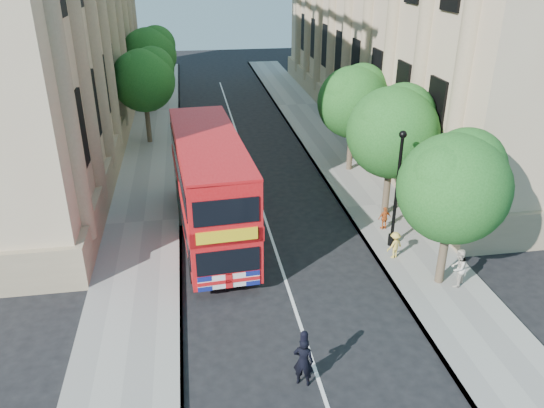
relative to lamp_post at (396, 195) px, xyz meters
name	(u,v)px	position (x,y,z in m)	size (l,w,h in m)	color
ground	(309,352)	(-5.00, -6.00, -2.51)	(120.00, 120.00, 0.00)	black
pavement_right	(376,206)	(0.75, 4.00, -2.45)	(3.50, 80.00, 0.12)	gray
pavement_left	(144,222)	(-10.75, 4.00, -2.45)	(3.50, 80.00, 0.12)	gray
building_left	(8,0)	(-18.80, 18.00, 6.49)	(12.00, 38.00, 18.00)	tan
tree_right_near	(455,182)	(0.84, -2.97, 1.74)	(4.00, 4.00, 6.08)	#473828
tree_right_mid	(394,127)	(0.84, 3.03, 1.93)	(4.20, 4.20, 6.37)	#473828
tree_right_far	(354,98)	(0.84, 9.03, 1.80)	(4.00, 4.00, 6.15)	#473828
tree_left_far	(144,77)	(-10.96, 16.03, 1.93)	(4.00, 4.00, 6.30)	#473828
tree_left_back	(150,52)	(-10.96, 24.03, 2.20)	(4.20, 4.20, 6.65)	#473828
lamp_post	(396,195)	(0.00, 0.00, 0.00)	(0.32, 0.32, 5.16)	black
double_decker_bus	(210,185)	(-7.60, 2.24, 0.02)	(3.28, 10.07, 4.58)	red
box_van	(204,181)	(-7.80, 5.34, -1.06)	(2.51, 5.33, 2.96)	black
police_constable	(303,361)	(-5.50, -7.30, -1.68)	(0.60, 0.40, 1.66)	black
woman_pedestrian	(458,268)	(1.31, -3.36, -1.61)	(0.75, 0.59, 1.55)	silver
child_a	(385,218)	(0.21, 1.49, -1.85)	(0.64, 0.27, 1.09)	#C65B23
child_b	(395,245)	(-0.27, -1.01, -1.81)	(0.75, 0.43, 1.16)	#EAC650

